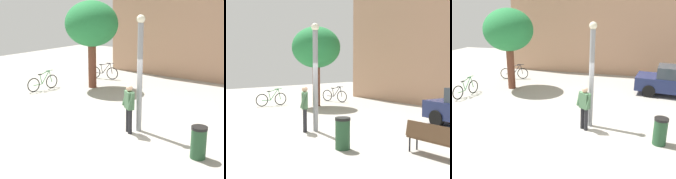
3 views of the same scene
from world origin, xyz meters
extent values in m
plane|color=#A8A399|center=(0.00, 0.00, 0.00)|extent=(36.00, 36.00, 0.00)
cylinder|color=gray|center=(0.26, 0.08, 1.83)|extent=(0.19, 0.19, 3.67)
sphere|color=#F2EACC|center=(0.26, 0.08, 3.79)|extent=(0.28, 0.28, 0.28)
cylinder|color=#232328|center=(0.17, -0.35, 0.42)|extent=(0.14, 0.14, 0.85)
cylinder|color=#232328|center=(0.01, -0.23, 0.42)|extent=(0.14, 0.14, 0.85)
cube|color=#47704C|center=(0.09, -0.29, 1.15)|extent=(0.45, 0.41, 0.60)
sphere|color=tan|center=(0.09, -0.29, 1.56)|extent=(0.22, 0.22, 0.22)
cylinder|color=#47704C|center=(0.27, -0.47, 1.18)|extent=(0.20, 0.24, 0.55)
cylinder|color=#47704C|center=(-0.14, -0.19, 1.18)|extent=(0.20, 0.24, 0.55)
cube|color=#513823|center=(4.87, 0.73, 0.45)|extent=(1.62, 0.51, 0.06)
cube|color=#513823|center=(4.86, 0.54, 0.70)|extent=(1.60, 0.20, 0.44)
cylinder|color=black|center=(4.15, 0.92, 0.21)|extent=(0.05, 0.05, 0.42)
cylinder|color=black|center=(4.14, 0.60, 0.21)|extent=(0.05, 0.05, 0.42)
cylinder|color=brown|center=(-4.94, 3.84, 1.17)|extent=(0.42, 0.42, 2.35)
ellipsoid|color=#267C3E|center=(-4.94, 3.84, 3.29)|extent=(2.69, 2.69, 2.29)
torus|color=black|center=(-5.20, 5.94, 0.36)|extent=(0.69, 0.25, 0.71)
torus|color=black|center=(-6.26, 5.63, 0.36)|extent=(0.69, 0.25, 0.71)
cylinder|color=black|center=(-5.55, 5.84, 0.64)|extent=(0.49, 0.18, 0.64)
cylinder|color=black|center=(-5.60, 5.82, 0.88)|extent=(0.57, 0.20, 0.18)
cylinder|color=black|center=(-5.83, 5.76, 0.57)|extent=(0.14, 0.07, 0.48)
cylinder|color=black|center=(-6.02, 5.70, 0.33)|extent=(0.49, 0.18, 0.04)
cylinder|color=black|center=(-5.26, 5.92, 0.64)|extent=(0.17, 0.08, 0.63)
cube|color=black|center=(-5.87, 5.74, 0.83)|extent=(0.21, 0.13, 0.04)
cylinder|color=black|center=(-5.33, 5.90, 0.95)|extent=(0.43, 0.15, 0.03)
torus|color=black|center=(-6.53, 2.44, 0.36)|extent=(0.14, 0.71, 0.71)
torus|color=black|center=(-6.67, 1.35, 0.36)|extent=(0.14, 0.71, 0.71)
cylinder|color=#338447|center=(-6.57, 2.08, 0.64)|extent=(0.10, 0.50, 0.64)
cylinder|color=#338447|center=(-6.58, 2.03, 0.88)|extent=(0.11, 0.58, 0.18)
cylinder|color=#338447|center=(-6.61, 1.80, 0.57)|extent=(0.05, 0.14, 0.48)
cylinder|color=#338447|center=(-6.63, 1.60, 0.33)|extent=(0.10, 0.50, 0.04)
cylinder|color=#338447|center=(-6.54, 2.38, 0.64)|extent=(0.06, 0.17, 0.63)
cube|color=black|center=(-6.62, 1.75, 0.83)|extent=(0.10, 0.21, 0.04)
cylinder|color=#338447|center=(-6.54, 2.31, 0.95)|extent=(0.08, 0.44, 0.03)
cylinder|color=black|center=(2.60, 4.25, 0.32)|extent=(0.67, 0.31, 0.64)
cylinder|color=#234C2D|center=(2.73, -0.72, 0.43)|extent=(0.44, 0.44, 0.87)
cylinder|color=black|center=(2.73, -0.72, 0.91)|extent=(0.46, 0.46, 0.08)
camera|label=1|loc=(5.86, -9.07, 4.25)|focal=52.76mm
camera|label=2|loc=(9.88, -6.79, 2.66)|focal=52.19mm
camera|label=3|loc=(1.65, -8.82, 4.28)|focal=40.40mm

